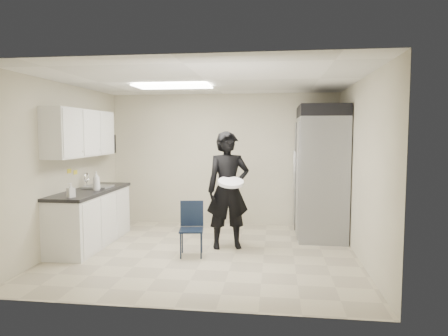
# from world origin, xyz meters

# --- Properties ---
(floor) EXTENTS (4.50, 4.50, 0.00)m
(floor) POSITION_xyz_m (0.00, 0.00, 0.00)
(floor) COLOR #B5AB8E
(floor) RESTS_ON ground
(ceiling) EXTENTS (4.50, 4.50, 0.00)m
(ceiling) POSITION_xyz_m (0.00, 0.00, 2.60)
(ceiling) COLOR white
(ceiling) RESTS_ON back_wall
(back_wall) EXTENTS (4.50, 0.00, 4.50)m
(back_wall) POSITION_xyz_m (0.00, 2.00, 1.30)
(back_wall) COLOR beige
(back_wall) RESTS_ON floor
(left_wall) EXTENTS (0.00, 4.00, 4.00)m
(left_wall) POSITION_xyz_m (-2.25, 0.00, 1.30)
(left_wall) COLOR beige
(left_wall) RESTS_ON floor
(right_wall) EXTENTS (0.00, 4.00, 4.00)m
(right_wall) POSITION_xyz_m (2.25, 0.00, 1.30)
(right_wall) COLOR beige
(right_wall) RESTS_ON floor
(ceiling_panel) EXTENTS (1.20, 0.60, 0.02)m
(ceiling_panel) POSITION_xyz_m (-0.60, 0.40, 2.57)
(ceiling_panel) COLOR white
(ceiling_panel) RESTS_ON ceiling
(lower_counter) EXTENTS (0.60, 1.90, 0.86)m
(lower_counter) POSITION_xyz_m (-1.95, 0.20, 0.43)
(lower_counter) COLOR silver
(lower_counter) RESTS_ON floor
(countertop) EXTENTS (0.64, 1.95, 0.05)m
(countertop) POSITION_xyz_m (-1.95, 0.20, 0.89)
(countertop) COLOR black
(countertop) RESTS_ON lower_counter
(sink) EXTENTS (0.42, 0.40, 0.14)m
(sink) POSITION_xyz_m (-1.93, 0.45, 0.87)
(sink) COLOR gray
(sink) RESTS_ON countertop
(faucet) EXTENTS (0.02, 0.02, 0.24)m
(faucet) POSITION_xyz_m (-2.13, 0.45, 1.02)
(faucet) COLOR silver
(faucet) RESTS_ON countertop
(upper_cabinets) EXTENTS (0.35, 1.80, 0.75)m
(upper_cabinets) POSITION_xyz_m (-2.08, 0.20, 1.83)
(upper_cabinets) COLOR silver
(upper_cabinets) RESTS_ON left_wall
(towel_dispenser) EXTENTS (0.22, 0.30, 0.35)m
(towel_dispenser) POSITION_xyz_m (-2.14, 1.35, 1.62)
(towel_dispenser) COLOR black
(towel_dispenser) RESTS_ON left_wall
(notice_sticker_left) EXTENTS (0.00, 0.12, 0.07)m
(notice_sticker_left) POSITION_xyz_m (-2.24, 0.10, 1.22)
(notice_sticker_left) COLOR yellow
(notice_sticker_left) RESTS_ON left_wall
(notice_sticker_right) EXTENTS (0.00, 0.12, 0.07)m
(notice_sticker_right) POSITION_xyz_m (-2.24, 0.30, 1.18)
(notice_sticker_right) COLOR yellow
(notice_sticker_right) RESTS_ON left_wall
(commercial_fridge) EXTENTS (0.80, 1.35, 2.10)m
(commercial_fridge) POSITION_xyz_m (1.83, 1.27, 1.05)
(commercial_fridge) COLOR gray
(commercial_fridge) RESTS_ON floor
(fridge_compressor) EXTENTS (0.80, 1.35, 0.20)m
(fridge_compressor) POSITION_xyz_m (1.83, 1.27, 2.20)
(fridge_compressor) COLOR black
(fridge_compressor) RESTS_ON commercial_fridge
(folding_chair) EXTENTS (0.40, 0.40, 0.78)m
(folding_chair) POSITION_xyz_m (-0.19, -0.19, 0.39)
(folding_chair) COLOR black
(folding_chair) RESTS_ON floor
(man_tuxedo) EXTENTS (0.78, 0.63, 1.85)m
(man_tuxedo) POSITION_xyz_m (0.30, 0.31, 0.93)
(man_tuxedo) COLOR black
(man_tuxedo) RESTS_ON floor
(bucket_lid) EXTENTS (0.49, 0.49, 0.05)m
(bucket_lid) POSITION_xyz_m (0.37, 0.07, 1.08)
(bucket_lid) COLOR white
(bucket_lid) RESTS_ON man_tuxedo
(soap_bottle_a) EXTENTS (0.16, 0.16, 0.30)m
(soap_bottle_a) POSITION_xyz_m (-1.80, 0.13, 1.06)
(soap_bottle_a) COLOR white
(soap_bottle_a) RESTS_ON countertop
(soap_bottle_b) EXTENTS (0.13, 0.13, 0.21)m
(soap_bottle_b) POSITION_xyz_m (-1.86, -0.58, 1.01)
(soap_bottle_b) COLOR silver
(soap_bottle_b) RESTS_ON countertop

